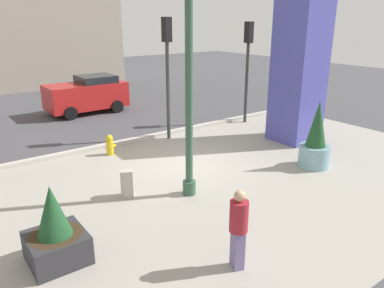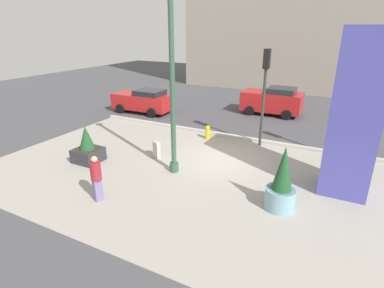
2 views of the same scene
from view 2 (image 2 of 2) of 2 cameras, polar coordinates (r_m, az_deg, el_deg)
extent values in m
plane|color=#47474C|center=(17.46, 9.96, 1.79)|extent=(60.00, 60.00, 0.00)
cube|color=#9E998E|center=(12.30, 1.18, -6.34)|extent=(18.00, 10.00, 0.02)
cube|color=#B7B2A8|center=(16.64, 9.04, 1.17)|extent=(18.00, 0.24, 0.16)
cylinder|color=#335642|center=(12.77, -3.32, -4.29)|extent=(0.36, 0.36, 0.40)
cylinder|color=#335642|center=(11.74, -3.67, 10.76)|extent=(0.20, 0.20, 7.14)
cube|color=#4C4CAD|center=(11.73, 28.11, 4.69)|extent=(1.57, 1.57, 5.70)
cylinder|color=#7AA8B7|center=(10.63, 16.04, -9.72)|extent=(1.00, 1.00, 0.73)
cylinder|color=#382819|center=(10.46, 16.22, -8.10)|extent=(0.92, 0.92, 0.04)
cone|color=#1E4C28|center=(10.13, 16.66, -4.31)|extent=(0.65, 0.65, 1.49)
cube|color=#2D2D33|center=(14.40, -18.69, -1.96)|extent=(1.10, 1.10, 0.61)
cylinder|color=#382819|center=(14.30, -18.82, -0.91)|extent=(1.05, 1.05, 0.04)
cone|color=#1E4C28|center=(14.11, -19.07, 1.15)|extent=(0.68, 0.68, 1.05)
cylinder|color=gold|center=(16.41, 2.93, 1.85)|extent=(0.26, 0.26, 0.55)
sphere|color=gold|center=(16.30, 2.95, 3.03)|extent=(0.24, 0.24, 0.24)
cylinder|color=gold|center=(16.34, 3.47, 1.85)|extent=(0.12, 0.10, 0.10)
cylinder|color=#B2ADA3|center=(14.11, -6.55, -1.10)|extent=(0.36, 0.36, 0.75)
cylinder|color=#333833|center=(15.41, 12.98, 6.39)|extent=(0.14, 0.14, 3.81)
cube|color=black|center=(15.01, 13.73, 15.10)|extent=(0.28, 0.32, 0.90)
sphere|color=yellow|center=(15.20, 13.81, 14.14)|extent=(0.18, 0.18, 0.18)
cylinder|color=#333833|center=(15.00, 28.83, 3.52)|extent=(0.14, 0.14, 3.62)
cube|color=black|center=(14.59, 30.40, 11.99)|extent=(0.28, 0.32, 0.90)
sphere|color=red|center=(14.73, 30.58, 13.09)|extent=(0.18, 0.18, 0.18)
cube|color=red|center=(21.82, -9.18, 7.81)|extent=(4.19, 1.87, 1.01)
cube|color=#1E2328|center=(21.34, -7.89, 9.45)|extent=(1.91, 1.58, 0.35)
cylinder|color=black|center=(22.00, -13.16, 6.42)|extent=(0.65, 0.24, 0.64)
cylinder|color=black|center=(23.34, -10.54, 7.43)|extent=(0.65, 0.24, 0.64)
cylinder|color=black|center=(20.54, -7.50, 5.77)|extent=(0.65, 0.24, 0.64)
cylinder|color=black|center=(21.96, -5.05, 6.86)|extent=(0.65, 0.24, 0.64)
cube|color=red|center=(21.74, 14.58, 7.67)|extent=(3.97, 1.95, 1.24)
cube|color=#1E2328|center=(21.47, 16.33, 9.52)|extent=(1.80, 1.69, 0.35)
cylinder|color=black|center=(21.26, 10.65, 6.11)|extent=(0.64, 0.23, 0.64)
cylinder|color=black|center=(23.04, 12.01, 7.15)|extent=(0.64, 0.23, 0.64)
cylinder|color=black|center=(20.76, 17.14, 5.17)|extent=(0.64, 0.23, 0.64)
cylinder|color=black|center=(22.57, 18.02, 6.30)|extent=(0.64, 0.23, 0.64)
cube|color=slate|center=(11.10, -17.06, -8.16)|extent=(0.28, 0.33, 0.83)
cylinder|color=maroon|center=(10.77, -17.47, -4.79)|extent=(0.46, 0.46, 0.62)
sphere|color=tan|center=(10.60, -17.71, -2.73)|extent=(0.22, 0.22, 0.22)
camera|label=1|loc=(11.78, -52.13, 8.35)|focal=35.03mm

